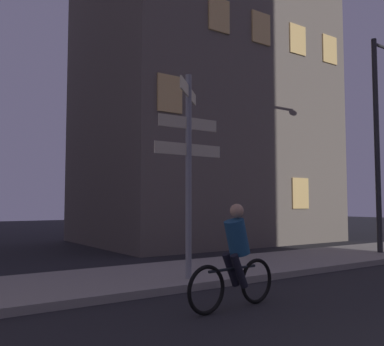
% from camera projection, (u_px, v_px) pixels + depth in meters
% --- Properties ---
extents(sidewalk_kerb, '(40.00, 2.88, 0.14)m').
position_uv_depth(sidewalk_kerb, '(166.00, 275.00, 9.19)').
color(sidewalk_kerb, gray).
rests_on(sidewalk_kerb, ground_plane).
extents(signpost, '(1.57, 1.10, 4.09)m').
position_uv_depth(signpost, '(189.00, 156.00, 8.60)').
color(signpost, gray).
rests_on(signpost, sidewalk_kerb).
extents(street_lamp, '(1.45, 0.28, 6.58)m').
position_uv_depth(street_lamp, '(380.00, 127.00, 13.22)').
color(street_lamp, '#2D2D30').
rests_on(street_lamp, sidewalk_kerb).
extents(cyclist, '(1.82, 0.37, 1.61)m').
position_uv_depth(cyclist, '(235.00, 259.00, 6.64)').
color(cyclist, black).
rests_on(cyclist, ground_plane).
extents(building_right_block, '(9.97, 7.19, 18.40)m').
position_uv_depth(building_right_block, '(205.00, 33.00, 19.04)').
color(building_right_block, '#6B6056').
rests_on(building_right_block, ground_plane).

